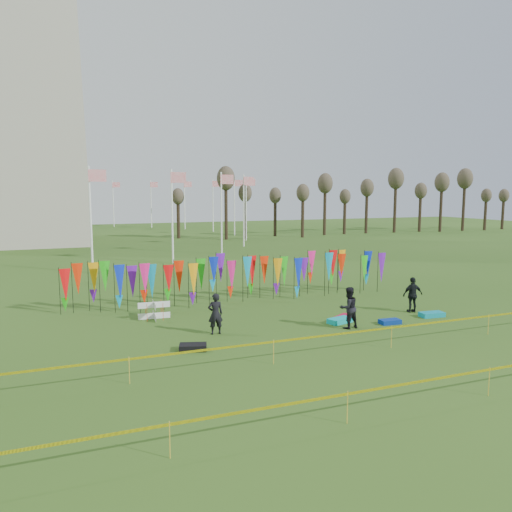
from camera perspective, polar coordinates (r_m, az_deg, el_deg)
name	(u,v)px	position (r m, az deg, el deg)	size (l,w,h in m)	color
ground	(294,338)	(21.27, 4.39, -9.35)	(160.00, 160.00, 0.00)	#2B4D15
flagpole_ring	(13,209)	(66.52, -26.00, 4.80)	(57.40, 56.16, 8.00)	white
banner_row	(240,273)	(27.81, -1.88, -1.94)	(18.64, 0.64, 2.50)	black
caution_tape_near	(320,337)	(18.75, 7.30, -9.21)	(26.00, 0.02, 0.90)	#FFF805
caution_tape_far	(406,385)	(14.86, 16.79, -13.97)	(26.00, 0.02, 0.90)	#FFF805
tree_line	(360,191)	(74.55, 11.85, 7.25)	(53.92, 1.92, 7.84)	#37291B
box_kite	(154,310)	(24.64, -11.56, -6.11)	(0.78, 0.78, 0.86)	red
person_left	(215,314)	(21.64, -4.66, -6.59)	(0.65, 0.48, 1.79)	black
person_mid	(348,308)	(22.84, 10.52, -5.83)	(0.92, 0.56, 1.88)	black
person_right	(413,295)	(26.64, 17.47, -4.25)	(1.06, 0.60, 1.80)	black
kite_bag_turquoise	(340,320)	(23.87, 9.57, -7.27)	(1.17, 0.59, 0.23)	#0CB8BD
kite_bag_blue	(390,322)	(24.21, 15.05, -7.25)	(0.98, 0.51, 0.20)	#092E95
kite_bag_red	(343,318)	(24.35, 9.93, -7.01)	(1.20, 0.55, 0.22)	#BF0C37
kite_bag_black	(193,347)	(19.79, -7.22, -10.30)	(1.05, 0.61, 0.24)	black
kite_bag_teal	(432,314)	(26.14, 19.45, -6.32)	(1.19, 0.57, 0.23)	#0C93AB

